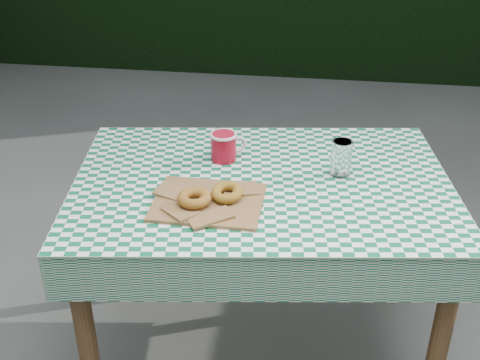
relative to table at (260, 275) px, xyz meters
name	(u,v)px	position (x,y,z in m)	size (l,w,h in m)	color
ground	(243,315)	(-0.09, 0.20, -0.38)	(60.00, 60.00, 0.00)	#565651
table	(260,275)	(0.00, 0.00, 0.00)	(1.19, 0.79, 0.75)	#53391C
tablecloth	(262,182)	(0.00, 0.00, 0.38)	(1.21, 0.81, 0.01)	#0D5938
paper_bag	(208,201)	(-0.15, -0.16, 0.39)	(0.32, 0.26, 0.02)	olive
bagel_front	(194,198)	(-0.18, -0.19, 0.41)	(0.10, 0.10, 0.03)	#9E6220
bagel_back	(227,192)	(-0.09, -0.14, 0.41)	(0.10, 0.10, 0.03)	olive
coffee_mug	(224,147)	(-0.15, 0.13, 0.43)	(0.17, 0.17, 0.10)	maroon
drinking_glass	(341,158)	(0.25, 0.08, 0.44)	(0.07, 0.07, 0.12)	white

